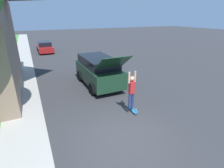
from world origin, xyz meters
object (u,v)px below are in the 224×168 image
object	(u,v)px
car_down_street	(45,47)
skateboard	(133,109)
skateboarder	(132,90)
suv_parked	(99,70)

from	to	relation	value
car_down_street	skateboard	size ratio (longest dim) A/B	5.48
skateboarder	skateboard	bearing A→B (deg)	11.12
skateboard	car_down_street	bearing A→B (deg)	97.14
skateboarder	skateboard	world-z (taller)	skateboarder
car_down_street	skateboard	distance (m)	18.59
car_down_street	skateboard	world-z (taller)	car_down_street
suv_parked	skateboarder	size ratio (longest dim) A/B	2.76
suv_parked	skateboard	distance (m)	4.32
skateboard	skateboarder	bearing A→B (deg)	-168.88
suv_parked	skateboarder	bearing A→B (deg)	-89.30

